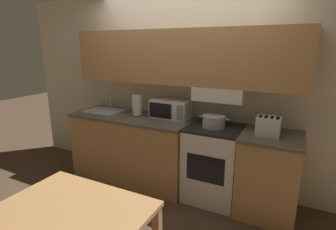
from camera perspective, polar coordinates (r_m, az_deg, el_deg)
ground_plane at (r=3.93m, az=3.19°, el=-13.41°), size 16.00×16.00×0.00m
wall_back at (r=3.42m, az=3.29°, el=8.55°), size 5.37×0.38×2.55m
lower_counter_main at (r=3.76m, az=-7.76°, el=-7.02°), size 1.71×0.66×0.93m
lower_counter_right_stub at (r=3.19m, az=20.98°, el=-12.07°), size 0.64×0.66×0.93m
stove_range at (r=3.31m, az=9.78°, el=-10.27°), size 0.63×0.61×0.93m
cooking_pot at (r=3.10m, az=9.93°, el=-1.27°), size 0.35×0.28×0.15m
microwave at (r=3.45m, az=0.71°, el=1.37°), size 0.51×0.32×0.25m
toaster at (r=2.97m, az=20.99°, el=-2.26°), size 0.25×0.20×0.20m
sink_basin at (r=3.90m, az=-13.79°, el=0.91°), size 0.50×0.41×0.28m
paper_towel_roll at (r=3.59m, az=-6.77°, el=2.05°), size 0.15×0.15×0.28m
dining_table at (r=2.08m, az=-20.27°, el=-21.36°), size 1.05×0.76×0.77m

